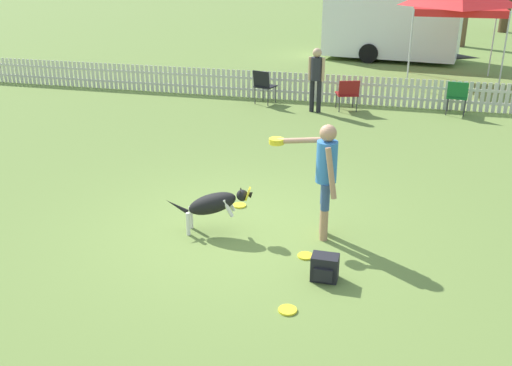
% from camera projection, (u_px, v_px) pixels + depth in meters
% --- Properties ---
extents(ground_plane, '(240.00, 240.00, 0.00)m').
position_uv_depth(ground_plane, '(244.00, 229.00, 8.20)').
color(ground_plane, olive).
extents(handler_person, '(1.01, 0.49, 1.62)m').
position_uv_depth(handler_person, '(324.00, 168.00, 7.61)').
color(handler_person, tan).
rests_on(handler_person, ground_plane).
extents(leaping_dog, '(1.23, 0.43, 0.71)m').
position_uv_depth(leaping_dog, '(214.00, 204.00, 7.93)').
color(leaping_dog, black).
rests_on(leaping_dog, ground_plane).
extents(frisbee_near_handler, '(0.21, 0.21, 0.02)m').
position_uv_depth(frisbee_near_handler, '(288.00, 310.00, 6.32)').
color(frisbee_near_handler, yellow).
rests_on(frisbee_near_handler, ground_plane).
extents(frisbee_near_dog, '(0.21, 0.21, 0.02)m').
position_uv_depth(frisbee_near_dog, '(239.00, 205.00, 8.93)').
color(frisbee_near_dog, yellow).
rests_on(frisbee_near_dog, ground_plane).
extents(frisbee_midfield, '(0.21, 0.21, 0.02)m').
position_uv_depth(frisbee_midfield, '(305.00, 256.00, 7.45)').
color(frisbee_midfield, yellow).
rests_on(frisbee_midfield, ground_plane).
extents(backpack_on_grass, '(0.32, 0.27, 0.32)m').
position_uv_depth(backpack_on_grass, '(325.00, 268.00, 6.88)').
color(backpack_on_grass, black).
rests_on(backpack_on_grass, ground_plane).
extents(picket_fence, '(20.85, 0.04, 0.74)m').
position_uv_depth(picket_fence, '(324.00, 88.00, 15.01)').
color(picket_fence, beige).
rests_on(picket_fence, ground_plane).
extents(folding_chair_blue_left, '(0.65, 0.66, 0.79)m').
position_uv_depth(folding_chair_blue_left, '(348.00, 92.00, 14.14)').
color(folding_chair_blue_left, '#333338').
rests_on(folding_chair_blue_left, ground_plane).
extents(folding_chair_center, '(0.59, 0.61, 0.89)m').
position_uv_depth(folding_chair_center, '(264.00, 84.00, 14.74)').
color(folding_chair_center, '#333338').
rests_on(folding_chair_center, ground_plane).
extents(folding_chair_green_right, '(0.54, 0.55, 0.84)m').
position_uv_depth(folding_chair_green_right, '(457.00, 95.00, 13.76)').
color(folding_chair_green_right, '#333338').
rests_on(folding_chair_green_right, ground_plane).
extents(spectator_standing, '(0.41, 0.27, 1.57)m').
position_uv_depth(spectator_standing, '(316.00, 74.00, 13.86)').
color(spectator_standing, black).
rests_on(spectator_standing, ground_plane).
extents(equipment_trailer, '(5.62, 2.66, 2.39)m').
position_uv_depth(equipment_trailer, '(392.00, 24.00, 20.69)').
color(equipment_trailer, white).
rests_on(equipment_trailer, ground_plane).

